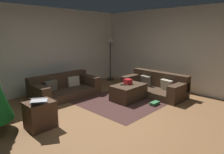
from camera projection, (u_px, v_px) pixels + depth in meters
ground_plane at (115, 121)px, 4.18m from camera, size 6.40×6.40×0.00m
rear_partition at (40, 51)px, 6.03m from camera, size 6.40×0.12×2.60m
corner_partition at (184, 50)px, 6.11m from camera, size 0.12×6.40×2.60m
couch_left at (64, 88)px, 5.79m from camera, size 1.90×0.96×0.64m
couch_right at (155, 86)px, 6.01m from camera, size 0.95×1.90×0.66m
ottoman at (129, 92)px, 5.50m from camera, size 0.95×0.62×0.43m
gift_box at (128, 82)px, 5.53m from camera, size 0.22×0.22×0.14m
tv_remote at (124, 85)px, 5.42m from camera, size 0.13×0.16×0.02m
side_table at (40, 115)px, 3.85m from camera, size 0.52×0.44×0.54m
laptop at (38, 100)px, 3.72m from camera, size 0.47×0.50×0.18m
book_stack at (154, 103)px, 5.13m from camera, size 0.28×0.19×0.08m
corner_lamp at (110, 43)px, 7.54m from camera, size 0.36×0.36×1.72m
area_rug at (128, 99)px, 5.55m from camera, size 2.60×2.00×0.01m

